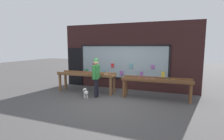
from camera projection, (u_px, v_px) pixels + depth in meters
name	position (u px, v px, depth m)	size (l,w,h in m)	color
ground_plane	(110.00, 102.00, 6.92)	(40.00, 40.00, 0.00)	#474444
shopfront_facade	(126.00, 57.00, 8.93)	(7.02, 0.29, 3.35)	#331919
display_table_left	(86.00, 76.00, 8.42)	(2.88, 0.77, 0.96)	brown
display_table_right	(156.00, 82.00, 7.26)	(2.88, 0.71, 0.90)	brown
person_browsing	(96.00, 74.00, 7.51)	(0.29, 0.66, 1.70)	black
small_dog	(86.00, 92.00, 7.48)	(0.41, 0.45, 0.39)	white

